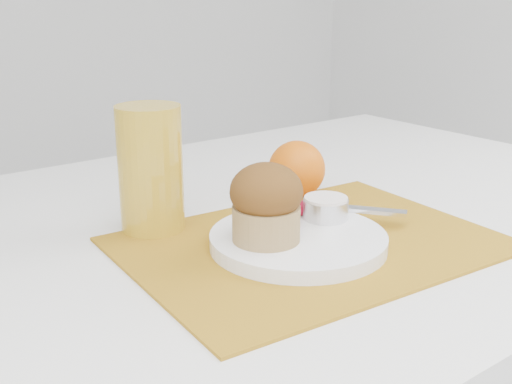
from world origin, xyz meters
TOP-DOWN VIEW (x-y plane):
  - placemat at (-0.05, -0.07)m, footprint 0.45×0.34m
  - plate at (-0.07, -0.07)m, footprint 0.26×0.26m
  - ramekin at (-0.01, -0.06)m, footprint 0.06×0.06m
  - cream at (-0.01, -0.06)m, footprint 0.06×0.06m
  - raspberry_near at (-0.04, -0.01)m, footprint 0.02×0.02m
  - raspberry_far at (-0.02, -0.03)m, footprint 0.02×0.02m
  - butter_knife at (0.02, -0.03)m, footprint 0.13×0.16m
  - orange at (0.06, 0.08)m, footprint 0.08×0.08m
  - juice_glass at (-0.17, 0.08)m, footprint 0.08×0.08m
  - muffin at (-0.11, -0.07)m, footprint 0.10×0.10m

SIDE VIEW (x-z plane):
  - placemat at x=-0.05m, z-range 0.75..0.75m
  - plate at x=-0.07m, z-range 0.75..0.77m
  - butter_knife at x=0.02m, z-range 0.77..0.78m
  - raspberry_near at x=-0.04m, z-range 0.77..0.79m
  - raspberry_far at x=-0.02m, z-range 0.77..0.79m
  - ramekin at x=-0.01m, z-range 0.77..0.79m
  - orange at x=0.06m, z-range 0.75..0.83m
  - cream at x=-0.01m, z-range 0.79..0.80m
  - muffin at x=-0.11m, z-range 0.77..0.86m
  - juice_glass at x=-0.17m, z-range 0.75..0.91m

